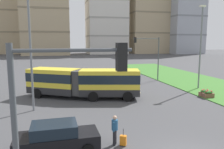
{
  "coord_description": "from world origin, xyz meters",
  "views": [
    {
      "loc": [
        -6.32,
        -9.08,
        5.89
      ],
      "look_at": [
        -0.5,
        14.97,
        2.2
      ],
      "focal_mm": 35.8,
      "sensor_mm": 36.0,
      "label": 1
    }
  ],
  "objects_px": {
    "articulated_bus": "(83,82)",
    "apartment_tower_east": "(185,9)",
    "apartment_tower_eastcentre": "(149,14)",
    "car_navy_sedan": "(61,81)",
    "apartment_tower_west": "(5,2)",
    "flower_planter_3": "(208,94)",
    "traffic_light_near_left": "(55,111)",
    "car_black_sedan": "(57,138)",
    "streetlight_left": "(30,46)",
    "rolling_suitcase": "(123,140)",
    "streetlight_median": "(201,44)",
    "pedestrian_crossing": "(115,128)",
    "traffic_light_far_right": "(151,51)",
    "apartment_tower_westcentre": "(45,11)",
    "flower_planter_4": "(205,93)",
    "apartment_tower_centre": "(106,11)"
  },
  "relations": [
    {
      "from": "rolling_suitcase",
      "to": "flower_planter_3",
      "type": "relative_size",
      "value": 0.88
    },
    {
      "from": "car_navy_sedan",
      "to": "apartment_tower_west",
      "type": "xyz_separation_m",
      "value": [
        -23.96,
        90.06,
        23.7
      ]
    },
    {
      "from": "car_black_sedan",
      "to": "apartment_tower_eastcentre",
      "type": "height_order",
      "value": "apartment_tower_eastcentre"
    },
    {
      "from": "rolling_suitcase",
      "to": "apartment_tower_westcentre",
      "type": "distance_m",
      "value": 94.15
    },
    {
      "from": "car_black_sedan",
      "to": "streetlight_median",
      "type": "relative_size",
      "value": 0.44
    },
    {
      "from": "traffic_light_near_left",
      "to": "flower_planter_3",
      "type": "bearing_deg",
      "value": 41.81
    },
    {
      "from": "car_navy_sedan",
      "to": "streetlight_left",
      "type": "height_order",
      "value": "streetlight_left"
    },
    {
      "from": "articulated_bus",
      "to": "apartment_tower_east",
      "type": "height_order",
      "value": "apartment_tower_east"
    },
    {
      "from": "articulated_bus",
      "to": "apartment_tower_eastcentre",
      "type": "bearing_deg",
      "value": 63.07
    },
    {
      "from": "streetlight_left",
      "to": "apartment_tower_west",
      "type": "xyz_separation_m",
      "value": [
        -21.5,
        99.97,
        18.99
      ]
    },
    {
      "from": "pedestrian_crossing",
      "to": "streetlight_median",
      "type": "relative_size",
      "value": 0.17
    },
    {
      "from": "apartment_tower_west",
      "to": "apartment_tower_westcentre",
      "type": "relative_size",
      "value": 1.3
    },
    {
      "from": "flower_planter_4",
      "to": "streetlight_median",
      "type": "relative_size",
      "value": 0.11
    },
    {
      "from": "streetlight_median",
      "to": "car_black_sedan",
      "type": "bearing_deg",
      "value": -144.06
    },
    {
      "from": "car_navy_sedan",
      "to": "flower_planter_4",
      "type": "xyz_separation_m",
      "value": [
        14.85,
        -9.13,
        -0.33
      ]
    },
    {
      "from": "traffic_light_far_right",
      "to": "apartment_tower_centre",
      "type": "bearing_deg",
      "value": 82.83
    },
    {
      "from": "car_black_sedan",
      "to": "streetlight_left",
      "type": "bearing_deg",
      "value": 104.0
    },
    {
      "from": "pedestrian_crossing",
      "to": "flower_planter_3",
      "type": "height_order",
      "value": "pedestrian_crossing"
    },
    {
      "from": "pedestrian_crossing",
      "to": "rolling_suitcase",
      "type": "xyz_separation_m",
      "value": [
        0.45,
        -0.2,
        -0.69
      ]
    },
    {
      "from": "streetlight_median",
      "to": "apartment_tower_eastcentre",
      "type": "height_order",
      "value": "apartment_tower_eastcentre"
    },
    {
      "from": "streetlight_left",
      "to": "rolling_suitcase",
      "type": "bearing_deg",
      "value": -55.04
    },
    {
      "from": "car_navy_sedan",
      "to": "apartment_tower_west",
      "type": "relative_size",
      "value": 0.09
    },
    {
      "from": "car_black_sedan",
      "to": "streetlight_left",
      "type": "height_order",
      "value": "streetlight_left"
    },
    {
      "from": "car_black_sedan",
      "to": "flower_planter_3",
      "type": "height_order",
      "value": "car_black_sedan"
    },
    {
      "from": "traffic_light_near_left",
      "to": "apartment_tower_west",
      "type": "relative_size",
      "value": 0.12
    },
    {
      "from": "flower_planter_3",
      "to": "traffic_light_near_left",
      "type": "relative_size",
      "value": 0.19
    },
    {
      "from": "traffic_light_far_right",
      "to": "apartment_tower_east",
      "type": "xyz_separation_m",
      "value": [
        46.57,
        68.41,
        16.98
      ]
    },
    {
      "from": "streetlight_median",
      "to": "apartment_tower_east",
      "type": "height_order",
      "value": "apartment_tower_east"
    },
    {
      "from": "apartment_tower_westcentre",
      "to": "apartment_tower_east",
      "type": "relative_size",
      "value": 0.88
    },
    {
      "from": "articulated_bus",
      "to": "traffic_light_far_right",
      "type": "distance_m",
      "value": 13.88
    },
    {
      "from": "apartment_tower_eastcentre",
      "to": "flower_planter_3",
      "type": "bearing_deg",
      "value": -108.85
    },
    {
      "from": "car_navy_sedan",
      "to": "apartment_tower_westcentre",
      "type": "relative_size",
      "value": 0.12
    },
    {
      "from": "pedestrian_crossing",
      "to": "streetlight_median",
      "type": "xyz_separation_m",
      "value": [
        14.04,
        12.49,
        4.53
      ]
    },
    {
      "from": "car_navy_sedan",
      "to": "apartment_tower_westcentre",
      "type": "xyz_separation_m",
      "value": [
        -5.01,
        74.0,
        18.08
      ]
    },
    {
      "from": "car_navy_sedan",
      "to": "streetlight_left",
      "type": "distance_m",
      "value": 11.24
    },
    {
      "from": "apartment_tower_west",
      "to": "articulated_bus",
      "type": "bearing_deg",
      "value": -74.84
    },
    {
      "from": "traffic_light_far_right",
      "to": "apartment_tower_westcentre",
      "type": "xyz_separation_m",
      "value": [
        -18.18,
        72.39,
        14.41
      ]
    },
    {
      "from": "apartment_tower_centre",
      "to": "traffic_light_near_left",
      "type": "bearing_deg",
      "value": -102.91
    },
    {
      "from": "car_navy_sedan",
      "to": "flower_planter_3",
      "type": "relative_size",
      "value": 4.12
    },
    {
      "from": "traffic_light_far_right",
      "to": "pedestrian_crossing",
      "type": "bearing_deg",
      "value": -118.36
    },
    {
      "from": "flower_planter_3",
      "to": "apartment_tower_east",
      "type": "bearing_deg",
      "value": 60.63
    },
    {
      "from": "traffic_light_far_right",
      "to": "streetlight_left",
      "type": "xyz_separation_m",
      "value": [
        -15.63,
        -11.51,
        1.04
      ]
    },
    {
      "from": "streetlight_median",
      "to": "traffic_light_far_right",
      "type": "bearing_deg",
      "value": 117.55
    },
    {
      "from": "apartment_tower_west",
      "to": "apartment_tower_centre",
      "type": "relative_size",
      "value": 1.22
    },
    {
      "from": "traffic_light_far_right",
      "to": "apartment_tower_westcentre",
      "type": "relative_size",
      "value": 0.17
    },
    {
      "from": "car_black_sedan",
      "to": "traffic_light_far_right",
      "type": "relative_size",
      "value": 0.68
    },
    {
      "from": "flower_planter_3",
      "to": "traffic_light_far_right",
      "type": "distance_m",
      "value": 12.16
    },
    {
      "from": "car_navy_sedan",
      "to": "apartment_tower_west",
      "type": "bearing_deg",
      "value": 104.9
    },
    {
      "from": "articulated_bus",
      "to": "car_black_sedan",
      "type": "distance_m",
      "value": 11.71
    },
    {
      "from": "articulated_bus",
      "to": "streetlight_left",
      "type": "distance_m",
      "value": 6.95
    }
  ]
}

